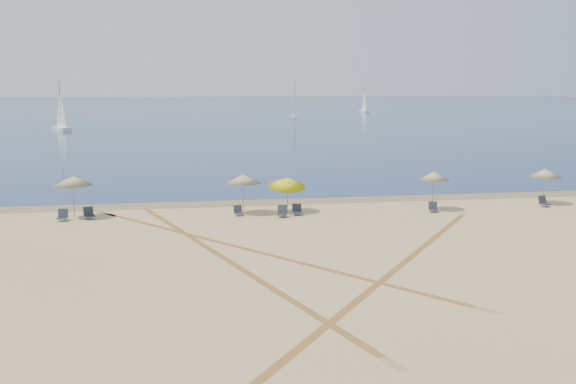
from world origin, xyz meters
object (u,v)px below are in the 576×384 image
chair_8 (544,202)px  umbrella_5 (545,173)px  chair_4 (238,211)px  sailboat_1 (364,104)px  chair_6 (297,210)px  umbrella_3 (287,182)px  umbrella_4 (434,176)px  umbrella_1 (73,181)px  umbrella_2 (243,179)px  chair_3 (89,214)px  sailboat_2 (295,107)px  sailboat_0 (61,115)px  chair_5 (282,212)px  chair_7 (433,208)px  chair_2 (63,216)px

chair_8 → umbrella_5: bearing=49.7°
chair_4 → sailboat_1: bearing=62.1°
chair_6 → sailboat_1: 156.53m
chair_4 → chair_8: bearing=-10.0°
umbrella_3 → umbrella_4: (9.42, -0.74, 0.28)m
umbrella_1 → chair_4: bearing=-4.3°
chair_4 → chair_6: bearing=-16.8°
umbrella_2 → chair_3: 9.59m
sailboat_1 → sailboat_2: size_ratio=0.94×
umbrella_3 → sailboat_0: bearing=107.9°
chair_5 → chair_8: size_ratio=1.02×
umbrella_3 → sailboat_2: (21.93, 119.22, 0.57)m
sailboat_1 → chair_4: bearing=-112.8°
umbrella_5 → chair_8: (-0.44, -0.84, -1.82)m
umbrella_2 → chair_6: bearing=-15.1°
chair_6 → chair_7: bearing=-0.7°
sailboat_1 → umbrella_2: bearing=-112.7°
chair_5 → umbrella_4: bearing=17.5°
sailboat_1 → chair_3: bearing=-115.9°
chair_6 → sailboat_0: sailboat_0 is taller
chair_2 → chair_3: 1.52m
chair_2 → chair_7: size_ratio=0.95×
chair_3 → chair_7: size_ratio=1.13×
umbrella_1 → chair_2: umbrella_1 is taller
umbrella_1 → chair_3: (0.86, -0.23, -2.00)m
umbrella_1 → sailboat_2: bearing=73.6°
sailboat_0 → chair_4: bearing=-100.9°
chair_3 → chair_6: (12.65, -1.00, -0.01)m
sailboat_2 → umbrella_4: bearing=-84.4°
chair_5 → chair_6: size_ratio=1.19×
chair_2 → umbrella_1: bearing=50.5°
chair_8 → sailboat_1: bearing=65.9°
chair_3 → sailboat_1: 159.86m
umbrella_3 → chair_2: (-13.62, -0.28, -1.65)m
umbrella_1 → sailboat_2: sailboat_2 is taller
umbrella_3 → umbrella_4: 9.46m
chair_6 → sailboat_0: bearing=110.2°
umbrella_2 → umbrella_4: (12.19, -0.75, 0.01)m
umbrella_5 → chair_7: umbrella_5 is taller
umbrella_3 → chair_7: size_ratio=3.31×
umbrella_1 → chair_6: (13.51, -1.23, -2.01)m
umbrella_5 → chair_7: (-8.45, -1.44, -1.85)m
umbrella_2 → umbrella_5: bearing=0.4°
sailboat_2 → chair_5: bearing=-89.0°
umbrella_2 → chair_4: bearing=-133.6°
umbrella_1 → chair_5: size_ratio=3.22×
umbrella_2 → sailboat_2: size_ratio=0.31×
chair_5 → chair_7: (9.74, 0.01, -0.03)m
chair_2 → sailboat_2: 124.70m
umbrella_1 → sailboat_1: bearing=67.7°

